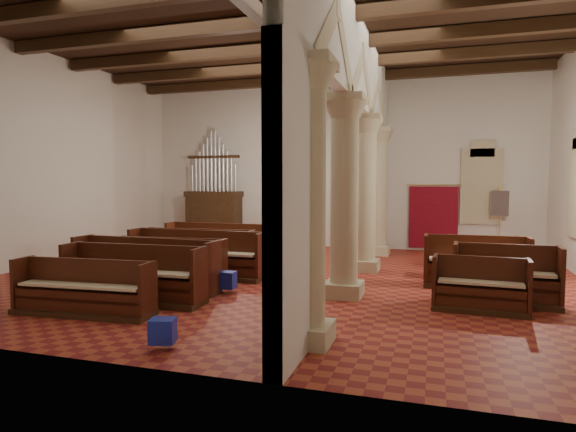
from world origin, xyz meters
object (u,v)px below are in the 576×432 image
Objects in this scene: processional_banner at (499,232)px; aisle_pew_0 at (480,293)px; pipe_organ at (214,208)px; lectern at (272,231)px; nave_pew_0 at (83,297)px.

processional_banner is 7.29m from aisle_pew_0.
aisle_pew_0 is at bearing -39.78° from pipe_organ.
lectern is at bearing 135.30° from aisle_pew_0.
processional_banner is at bearing -1.14° from pipe_organ.
pipe_organ is at bearing 159.32° from lectern.
processional_banner reaches higher than aisle_pew_0.
lectern is 7.68m from processional_banner.
processional_banner is 12.33m from nave_pew_0.
aisle_pew_0 is (8.87, -7.38, -1.04)m from pipe_organ.
processional_banner is (7.67, -0.19, 0.23)m from lectern.
processional_banner reaches higher than nave_pew_0.
lectern is 0.50× the size of nave_pew_0.
pipe_organ is 10.04m from processional_banner.
nave_pew_0 is at bearing -77.54° from pipe_organ.
pipe_organ reaches higher than aisle_pew_0.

